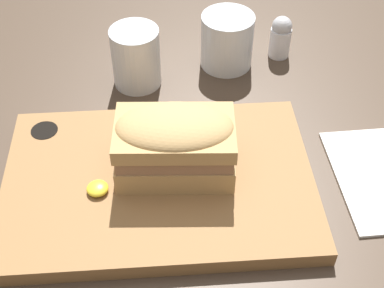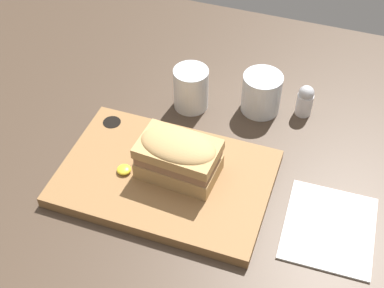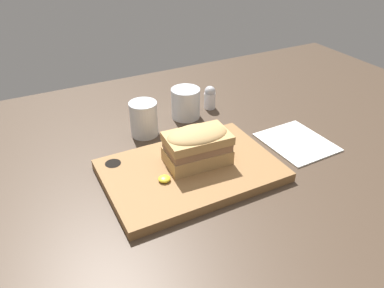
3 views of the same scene
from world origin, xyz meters
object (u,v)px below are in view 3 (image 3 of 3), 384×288
object	(u,v)px
wine_glass	(186,105)
napkin	(296,142)
serving_board	(192,170)
water_glass	(144,121)
salt_shaker	(210,97)
sandwich	(197,144)

from	to	relation	value
wine_glass	napkin	distance (cm)	31.41
serving_board	water_glass	xyz separation A→B (cm)	(-2.96, 21.24, 2.85)
water_glass	salt_shaker	xyz separation A→B (cm)	(22.53, 5.32, -0.44)
napkin	salt_shaker	distance (cm)	28.69
serving_board	salt_shaker	distance (cm)	33.09
serving_board	wine_glass	world-z (taller)	wine_glass
sandwich	napkin	distance (cm)	28.35
wine_glass	salt_shaker	distance (cm)	8.84
sandwich	wine_glass	xyz separation A→B (cm)	(9.09, 23.86, -2.91)
napkin	sandwich	bearing A→B (deg)	177.32
sandwich	wine_glass	bearing A→B (deg)	69.16
wine_glass	water_glass	bearing A→B (deg)	-164.98
wine_glass	salt_shaker	bearing A→B (deg)	10.50
sandwich	water_glass	bearing A→B (deg)	103.31
serving_board	salt_shaker	size ratio (longest dim) A/B	5.43
salt_shaker	napkin	bearing A→B (deg)	-69.88
sandwich	salt_shaker	bearing A→B (deg)	55.10
water_glass	napkin	world-z (taller)	water_glass
water_glass	wine_glass	world-z (taller)	water_glass
water_glass	salt_shaker	world-z (taller)	water_glass
serving_board	salt_shaker	world-z (taller)	salt_shaker
serving_board	water_glass	size ratio (longest dim) A/B	4.16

